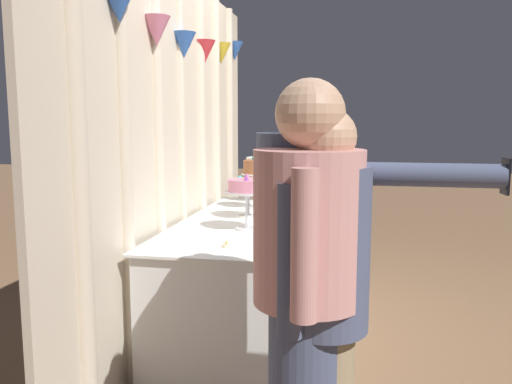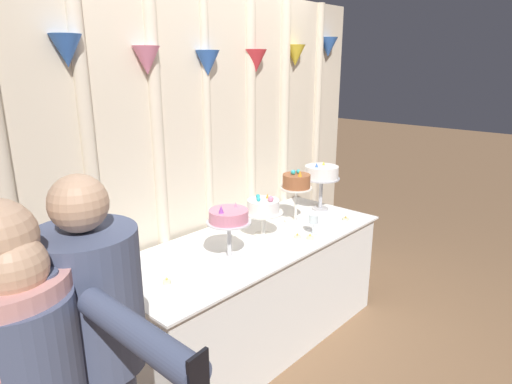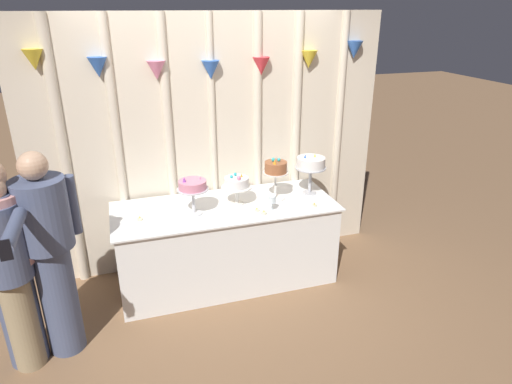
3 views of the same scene
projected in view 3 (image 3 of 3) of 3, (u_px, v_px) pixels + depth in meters
ground_plane at (230, 284)px, 4.33m from camera, size 24.00×24.00×0.00m
draped_curtain at (211, 141)px, 4.32m from camera, size 3.44×0.16×2.45m
cake_table at (226, 243)px, 4.26m from camera, size 2.04×0.82×0.79m
cake_display_leftmost at (192, 187)px, 3.85m from camera, size 0.28×0.28×0.36m
cake_display_midleft at (237, 184)px, 4.07m from camera, size 0.28×0.28×0.30m
cake_display_midright at (276, 170)px, 4.15m from camera, size 0.24×0.24×0.42m
cake_display_rightmost at (311, 164)px, 4.27m from camera, size 0.30×0.30×0.40m
wine_glass at (272, 200)px, 3.97m from camera, size 0.07×0.07×0.14m
tealight_far_left at (140, 219)px, 3.83m from camera, size 0.05×0.05×0.04m
tealight_near_left at (257, 210)px, 4.00m from camera, size 0.05×0.05×0.03m
tealight_near_right at (264, 213)px, 3.94m from camera, size 0.05×0.05×0.04m
tealight_far_right at (314, 205)px, 4.10m from camera, size 0.05×0.05×0.03m
guest_man_dark_suit at (7, 260)px, 3.09m from camera, size 0.54×0.39×1.60m
guest_man_pink_jacket at (50, 250)px, 3.20m from camera, size 0.50×0.50×1.61m
guest_girl_blue_dress at (9, 268)px, 3.04m from camera, size 0.41×0.81×1.50m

